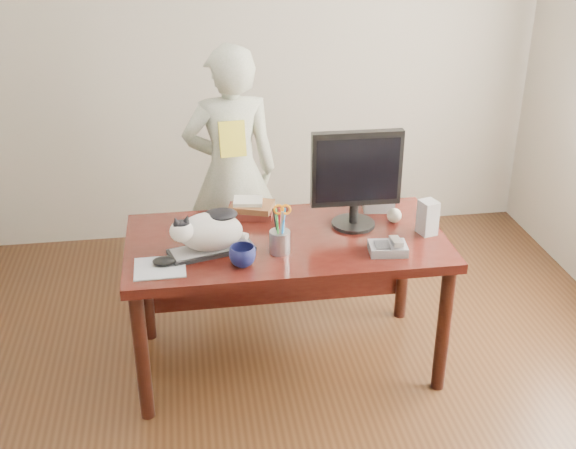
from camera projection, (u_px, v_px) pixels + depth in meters
The scene contains 16 objects.
room at pixel (309, 170), 2.82m from camera, with size 4.50×4.50×4.50m.
desk at pixel (284, 257), 3.75m from camera, with size 1.60×0.80×0.75m.
keyboard at pixel (211, 250), 3.48m from camera, with size 0.43×0.26×0.02m.
cat at pixel (208, 230), 3.43m from camera, with size 0.39×0.27×0.23m.
monitor at pixel (356, 174), 3.61m from camera, with size 0.46×0.23×0.52m.
pen_cup at pixel (280, 239), 3.45m from camera, with size 0.11×0.11×0.26m.
mousepad at pixel (160, 268), 3.34m from camera, with size 0.24×0.22×0.01m.
mouse at pixel (164, 261), 3.35m from camera, with size 0.11×0.07×0.04m.
coffee_mug at pixel (242, 256), 3.35m from camera, with size 0.12×0.12×0.10m, color #0D1037.
phone at pixel (389, 247), 3.47m from camera, with size 0.19×0.16×0.08m.
speaker at pixel (428, 217), 3.63m from camera, with size 0.10×0.11×0.18m.
baseball at pixel (394, 215), 3.77m from camera, with size 0.08×0.08×0.08m.
book_stack at pixel (251, 208), 3.85m from camera, with size 0.27×0.23×0.09m.
calculator at pixel (377, 200), 3.96m from camera, with size 0.19×0.24×0.07m.
person at pixel (232, 173), 4.34m from camera, with size 0.57×0.37×1.56m, color silver.
held_book at pixel (232, 139), 4.07m from camera, with size 0.15×0.10×0.20m.
Camera 1 is at (-0.48, -2.59, 2.39)m, focal length 45.00 mm.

